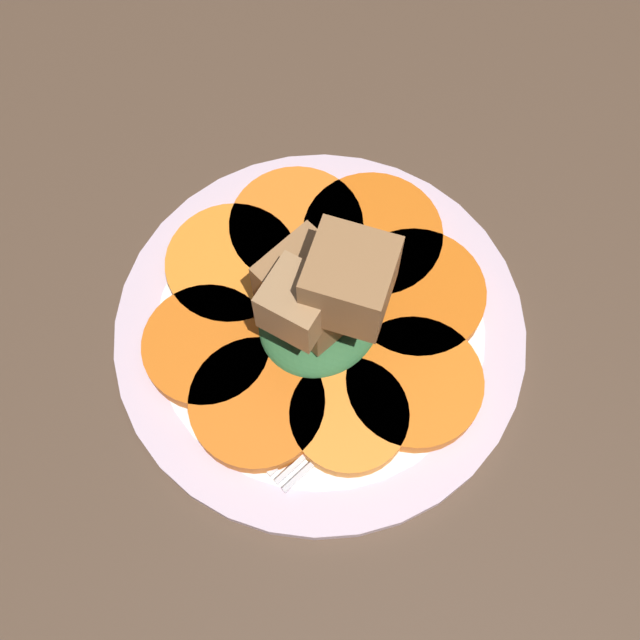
# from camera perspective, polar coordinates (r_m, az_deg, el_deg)

# --- Properties ---
(table_slab) EXTENTS (1.20, 1.20, 0.02)m
(table_slab) POSITION_cam_1_polar(r_m,az_deg,el_deg) (0.54, 0.00, -1.30)
(table_slab) COLOR #4C3828
(table_slab) RESTS_ON ground
(plate) EXTENTS (0.27, 0.27, 0.01)m
(plate) POSITION_cam_1_polar(r_m,az_deg,el_deg) (0.52, 0.00, -0.68)
(plate) COLOR silver
(plate) RESTS_ON table_slab
(carrot_slice_0) EXTENTS (0.09, 0.09, 0.01)m
(carrot_slice_0) POSITION_cam_1_polar(r_m,az_deg,el_deg) (0.50, 6.52, -4.77)
(carrot_slice_0) COLOR orange
(carrot_slice_0) RESTS_ON plate
(carrot_slice_1) EXTENTS (0.09, 0.09, 0.01)m
(carrot_slice_1) POSITION_cam_1_polar(r_m,az_deg,el_deg) (0.52, 6.78, 1.83)
(carrot_slice_1) COLOR #D45F12
(carrot_slice_1) RESTS_ON plate
(carrot_slice_2) EXTENTS (0.09, 0.09, 0.01)m
(carrot_slice_2) POSITION_cam_1_polar(r_m,az_deg,el_deg) (0.54, 3.74, 5.94)
(carrot_slice_2) COLOR #D56013
(carrot_slice_2) RESTS_ON plate
(carrot_slice_3) EXTENTS (0.09, 0.09, 0.01)m
(carrot_slice_3) POSITION_cam_1_polar(r_m,az_deg,el_deg) (0.54, -1.69, 6.57)
(carrot_slice_3) COLOR orange
(carrot_slice_3) RESTS_ON plate
(carrot_slice_4) EXTENTS (0.09, 0.09, 0.01)m
(carrot_slice_4) POSITION_cam_1_polar(r_m,az_deg,el_deg) (0.53, -6.10, 4.08)
(carrot_slice_4) COLOR orange
(carrot_slice_4) RESTS_ON plate
(carrot_slice_5) EXTENTS (0.08, 0.08, 0.01)m
(carrot_slice_5) POSITION_cam_1_polar(r_m,az_deg,el_deg) (0.51, -8.03, -1.88)
(carrot_slice_5) COLOR orange
(carrot_slice_5) RESTS_ON plate
(carrot_slice_6) EXTENTS (0.08, 0.08, 0.01)m
(carrot_slice_6) POSITION_cam_1_polar(r_m,az_deg,el_deg) (0.49, -4.21, -6.16)
(carrot_slice_6) COLOR orange
(carrot_slice_6) RESTS_ON plate
(carrot_slice_7) EXTENTS (0.07, 0.07, 0.01)m
(carrot_slice_7) POSITION_cam_1_polar(r_m,az_deg,el_deg) (0.49, 2.08, -6.86)
(carrot_slice_7) COLOR orange
(carrot_slice_7) RESTS_ON plate
(center_pile) EXTENTS (0.08, 0.09, 0.11)m
(center_pile) POSITION_cam_1_polar(r_m,az_deg,el_deg) (0.47, 0.02, 1.45)
(center_pile) COLOR #2D6033
(center_pile) RESTS_ON plate
(fork) EXTENTS (0.18, 0.05, 0.00)m
(fork) POSITION_cam_1_polar(r_m,az_deg,el_deg) (0.50, 3.79, -4.75)
(fork) COLOR silver
(fork) RESTS_ON plate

